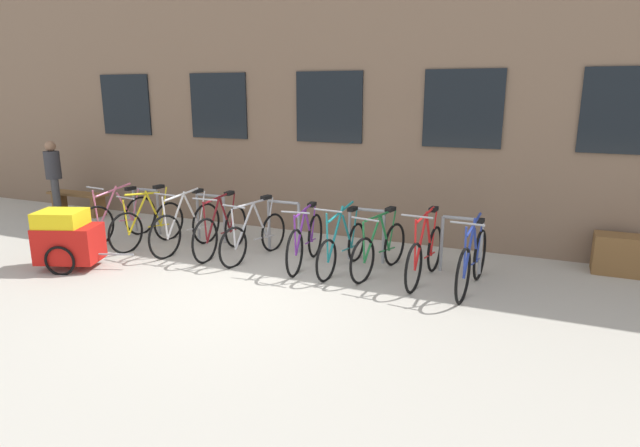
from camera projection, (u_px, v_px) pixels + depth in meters
name	position (u px, v px, depth m)	size (l,w,h in m)	color
ground_plane	(241.00, 289.00, 7.41)	(42.00, 42.00, 0.00)	#B2ADA0
storefront_building	(386.00, 101.00, 12.86)	(28.00, 7.23, 4.93)	#7A604C
bike_rack	(284.00, 220.00, 9.09)	(6.63, 0.05, 0.88)	gray
bicycle_silver	(254.00, 236.00, 8.71)	(0.44, 1.73, 1.02)	black
bicycle_green	(379.00, 249.00, 8.00)	(0.49, 1.69, 0.98)	black
bicycle_yellow	(148.00, 224.00, 9.42)	(0.44, 1.69, 1.08)	black
bicycle_red	(425.00, 254.00, 7.67)	(0.44, 1.74, 1.09)	black
bicycle_white	(187.00, 227.00, 9.16)	(0.44, 1.80, 1.10)	black
bicycle_purple	(306.00, 241.00, 8.36)	(0.44, 1.76, 0.99)	black
bicycle_blue	(472.00, 262.00, 7.31)	(0.44, 1.78, 1.08)	black
bicycle_maroon	(221.00, 231.00, 8.95)	(0.44, 1.75, 1.06)	black
bicycle_pink	(119.00, 219.00, 9.80)	(0.44, 1.74, 1.08)	black
bicycle_teal	(342.00, 247.00, 8.14)	(0.44, 1.73, 1.07)	black
bike_trailer	(68.00, 238.00, 8.19)	(1.47, 0.88, 0.94)	red
wooden_bench	(78.00, 199.00, 11.85)	(1.47, 0.40, 0.50)	brown
person_by_bench	(54.00, 174.00, 11.33)	(0.32, 0.32, 1.68)	#3F3F42
backpack	(66.00, 222.00, 10.32)	(0.28, 0.20, 0.44)	#1E4C1E
planter_box	(618.00, 254.00, 7.98)	(0.70, 0.44, 0.60)	brown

